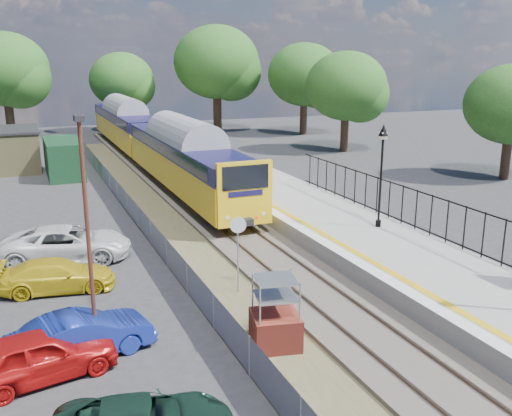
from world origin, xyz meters
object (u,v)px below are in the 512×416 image
speed_sign (238,242)px  train (149,137)px  victorian_lamp_north (382,152)px  car_blue (82,336)px  carpark_lamp (87,223)px  car_yellow (57,275)px  brick_plinth (275,314)px  car_red (39,356)px  car_white (67,244)px

speed_sign → train: bearing=100.5°
victorian_lamp_north → car_blue: victorian_lamp_north is taller
speed_sign → carpark_lamp: carpark_lamp is taller
victorian_lamp_north → train: bearing=102.8°
car_blue → car_yellow: 5.34m
victorian_lamp_north → brick_plinth: victorian_lamp_north is taller
carpark_lamp → car_yellow: carpark_lamp is taller
victorian_lamp_north → speed_sign: (-7.80, -2.71, -2.31)m
victorian_lamp_north → train: 24.05m
car_red → car_blue: size_ratio=1.00×
carpark_lamp → car_white: 9.07m
car_white → carpark_lamp: bearing=-167.1°
victorian_lamp_north → train: victorian_lamp_north is taller
victorian_lamp_north → car_yellow: 14.29m
train → brick_plinth: train is taller
train → car_red: bearing=-107.7°
car_yellow → car_blue: bearing=-168.4°
car_yellow → car_white: bearing=-2.5°
speed_sign → car_white: bearing=147.4°
speed_sign → car_blue: 6.36m
train → car_white: bearing=-111.5°
carpark_lamp → car_red: 3.69m
car_white → car_yellow: bearing=-178.3°
carpark_lamp → car_blue: size_ratio=1.70×
carpark_lamp → train: bearing=74.7°
car_yellow → car_white: 3.33m
train → car_yellow: (-8.50, -23.27, -1.75)m
carpark_lamp → car_yellow: size_ratio=1.67×
train → carpark_lamp: bearing=-105.3°
brick_plinth → victorian_lamp_north: bearing=39.6°
speed_sign → carpark_lamp: bearing=-139.6°
brick_plinth → speed_sign: (0.39, 4.08, 0.93)m
carpark_lamp → car_white: (-0.07, 8.49, -3.18)m
train → car_red: train is taller
speed_sign → car_yellow: size_ratio=0.71×
car_yellow → car_white: size_ratio=0.78×
train → speed_sign: size_ratio=14.08×
carpark_lamp → car_blue: bearing=-164.6°
car_blue → car_yellow: size_ratio=0.98×
carpark_lamp → car_yellow: bearing=97.6°
speed_sign → car_white: 8.21m
car_red → car_white: bearing=-20.5°
car_blue → train: bearing=-28.3°
speed_sign → car_red: size_ratio=0.72×
brick_plinth → car_blue: (-5.30, 1.57, -0.39)m
train → speed_sign: train is taller
brick_plinth → car_blue: bearing=163.5°
speed_sign → car_red: bearing=-138.6°
train → brick_plinth: size_ratio=18.61×
speed_sign → brick_plinth: bearing=-79.5°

